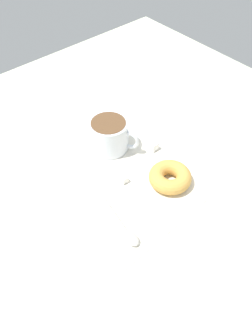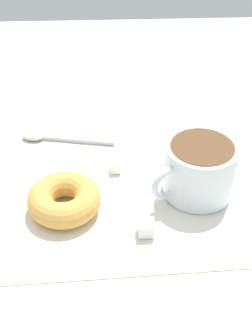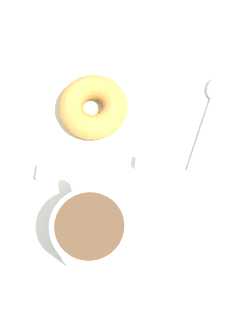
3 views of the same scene
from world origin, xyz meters
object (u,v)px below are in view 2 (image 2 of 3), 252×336
sugar_cube (116,167)px  sugar_cube_extra (146,228)px  coffee_cup (199,169)px  spoon (47,137)px  donut (64,199)px

sugar_cube → sugar_cube_extra: bearing=15.5°
coffee_cup → sugar_cube_extra: 11.05cm
sugar_cube → sugar_cube_extra: size_ratio=0.77×
coffee_cup → spoon: bearing=-121.7°
donut → spoon: size_ratio=0.65×
sugar_cube_extra → donut: bearing=-115.0°
coffee_cup → sugar_cube: (-4.87, -10.93, -3.19)cm
spoon → sugar_cube_extra: size_ratio=7.55×
coffee_cup → spoon: (-13.29, -21.49, -3.55)cm
spoon → sugar_cube: size_ratio=9.85×
donut → sugar_cube_extra: size_ratio=4.87×
sugar_cube → sugar_cube_extra: (12.42, 3.43, 0.23)cm
sugar_cube → coffee_cup: bearing=66.0°
donut → sugar_cube_extra: bearing=65.0°
coffee_cup → sugar_cube_extra: size_ratio=5.95×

